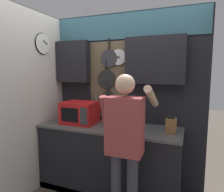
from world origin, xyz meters
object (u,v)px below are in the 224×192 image
knife_block (171,125)px  utensil_crock (136,122)px  microwave (80,113)px  person (125,138)px

knife_block → utensil_crock: utensil_crock is taller
microwave → utensil_crock: size_ratio=1.38×
microwave → knife_block: (1.28, 0.00, -0.06)m
knife_block → person: bearing=-128.7°
utensil_crock → knife_block: bearing=-0.2°
microwave → utensil_crock: utensil_crock is taller
person → knife_block: bearing=51.3°
utensil_crock → person: size_ratio=0.21×
microwave → knife_block: microwave is taller
microwave → utensil_crock: (0.84, 0.00, -0.06)m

